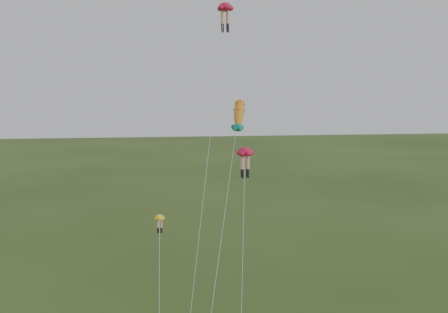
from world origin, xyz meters
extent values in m
ellipsoid|color=red|center=(2.69, 9.72, 23.92)|extent=(1.44, 1.44, 0.70)
cylinder|color=tan|center=(2.47, 9.72, 23.09)|extent=(0.31, 0.31, 1.08)
cylinder|color=black|center=(2.47, 9.72, 22.28)|extent=(0.24, 0.24, 0.54)
cube|color=black|center=(2.47, 9.72, 21.94)|extent=(0.18, 0.32, 0.16)
cylinder|color=tan|center=(2.90, 9.71, 23.09)|extent=(0.31, 0.31, 1.08)
cylinder|color=black|center=(2.90, 9.71, 22.28)|extent=(0.24, 0.24, 0.54)
cube|color=black|center=(2.90, 9.71, 21.94)|extent=(0.18, 0.32, 0.16)
cylinder|color=silver|center=(0.68, 4.47, 12.24)|extent=(4.04, 10.54, 24.06)
ellipsoid|color=red|center=(4.01, 7.37, 12.15)|extent=(1.62, 1.62, 0.74)
cylinder|color=tan|center=(3.78, 7.35, 11.28)|extent=(0.33, 0.33, 1.13)
cylinder|color=black|center=(3.78, 7.35, 10.43)|extent=(0.26, 0.26, 0.57)
cube|color=black|center=(3.78, 7.35, 10.06)|extent=(0.22, 0.35, 0.17)
cylinder|color=tan|center=(4.24, 7.40, 11.28)|extent=(0.33, 0.33, 1.13)
cylinder|color=black|center=(4.24, 7.40, 10.43)|extent=(0.26, 0.26, 0.57)
cube|color=black|center=(4.24, 7.40, 10.06)|extent=(0.22, 0.35, 0.17)
cylinder|color=silver|center=(3.11, 2.95, 6.37)|extent=(1.83, 8.88, 12.31)
ellipsoid|color=yellow|center=(-2.99, 5.29, 7.45)|extent=(1.01, 1.01, 0.42)
cylinder|color=tan|center=(-3.12, 5.32, 6.95)|extent=(0.19, 0.19, 0.65)
cylinder|color=black|center=(-3.12, 5.32, 6.46)|extent=(0.15, 0.15, 0.32)
cube|color=black|center=(-3.12, 5.32, 6.25)|extent=(0.14, 0.21, 0.09)
cylinder|color=tan|center=(-2.87, 5.26, 6.95)|extent=(0.19, 0.19, 0.65)
cylinder|color=black|center=(-2.87, 5.26, 6.46)|extent=(0.15, 0.15, 0.32)
cube|color=black|center=(-2.87, 5.26, 6.25)|extent=(0.14, 0.21, 0.09)
cylinder|color=silver|center=(-3.09, 1.68, 3.94)|extent=(0.23, 7.25, 7.45)
ellipsoid|color=gold|center=(3.50, 7.46, 15.31)|extent=(1.64, 3.41, 2.65)
sphere|color=gold|center=(3.50, 7.46, 15.31)|extent=(1.17, 1.43, 1.25)
cone|color=#13816B|center=(3.50, 7.46, 15.31)|extent=(0.95, 1.27, 1.22)
cone|color=#13816B|center=(3.50, 7.46, 15.31)|extent=(0.95, 1.27, 1.22)
cone|color=#13816B|center=(3.50, 7.46, 15.31)|extent=(0.54, 0.72, 0.68)
cone|color=#13816B|center=(3.50, 7.46, 15.31)|extent=(0.54, 0.72, 0.68)
cone|color=red|center=(3.50, 7.46, 15.31)|extent=(0.58, 0.73, 0.66)
cylinder|color=silver|center=(1.61, 2.41, 7.77)|extent=(3.82, 10.12, 15.11)
camera|label=1|loc=(-3.05, -32.27, 17.16)|focal=40.00mm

